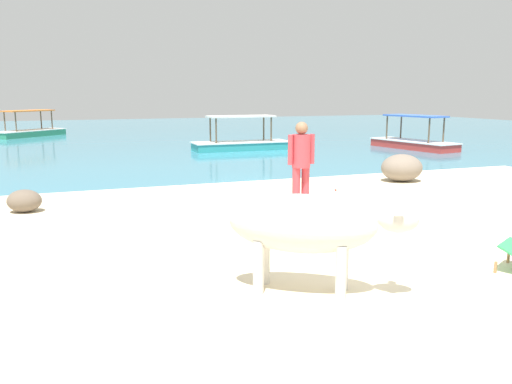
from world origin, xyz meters
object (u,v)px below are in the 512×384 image
Objects in this scene: boat_teal at (241,143)px; boat_green at (30,131)px; cow at (307,225)px; low_bench_table at (333,213)px; boat_red at (414,142)px; person_standing at (301,160)px; bottle at (335,201)px.

boat_teal is 12.34m from boat_green.
low_bench_table is at bearing 88.33° from cow.
cow is 0.49× the size of boat_red.
person_standing is at bearing 99.20° from cow.
low_bench_table is 22.41m from boat_green.
boat_green is at bearing 12.73° from person_standing.
boat_green is (-5.07, 21.83, -0.08)m from low_bench_table.
bottle is (1.44, 2.01, -0.23)m from cow.
bottle is at bearing -51.16° from boat_red.
low_bench_table is at bearing 172.17° from person_standing.
person_standing is (0.16, 1.50, 0.61)m from low_bench_table.
boat_green is (-7.75, 9.61, 0.00)m from boat_teal.
boat_red is (8.93, 8.82, -0.70)m from person_standing.
cow is at bearing -106.39° from boat_teal.
boat_green reaches higher than low_bench_table.
boat_red is (9.09, 10.32, -0.08)m from low_bench_table.
boat_green is (-5.09, 21.85, -0.27)m from bottle.
boat_green is at bearing -139.01° from boat_red.
person_standing is (0.14, 1.52, 0.43)m from bottle.
person_standing is (1.58, 3.53, 0.20)m from cow.
boat_green reaches higher than cow.
cow is 6.38× the size of bottle.
boat_teal is at bearing 107.28° from cow.
low_bench_table is at bearing 60.47° from boat_green.
boat_green is (-14.16, 11.50, 0.00)m from boat_red.
low_bench_table is 0.52× the size of person_standing.
boat_red is (10.51, 12.35, -0.49)m from cow.
person_standing is 12.57m from boat_red.
boat_teal is (4.10, 14.25, -0.49)m from cow.
boat_red is at bearing -16.82° from boat_teal.
bottle is at bearing 172.91° from person_standing.
bottle is 0.18× the size of person_standing.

